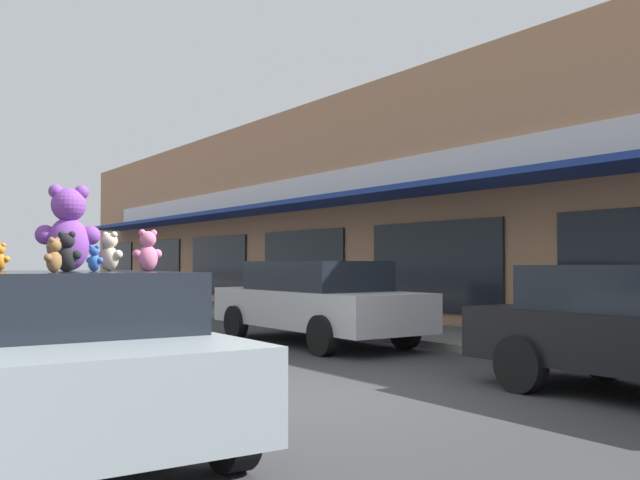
% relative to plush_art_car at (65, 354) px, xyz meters
% --- Properties ---
extents(ground_plane, '(260.00, 260.00, 0.00)m').
position_rel_plush_art_car_xyz_m(ground_plane, '(2.85, 0.68, -0.76)').
color(ground_plane, '#333335').
extents(sidewalk_far, '(2.54, 90.00, 0.13)m').
position_rel_plush_art_car_xyz_m(sidewalk_far, '(8.20, 0.68, -0.69)').
color(sidewalk_far, slate).
rests_on(sidewalk_far, ground_plane).
extents(storefront_row, '(16.66, 37.60, 6.01)m').
position_rel_plush_art_car_xyz_m(storefront_row, '(17.00, 11.19, 2.25)').
color(storefront_row, tan).
rests_on(storefront_row, ground_plane).
extents(plush_art_car, '(1.95, 4.10, 1.41)m').
position_rel_plush_art_car_xyz_m(plush_art_car, '(0.00, 0.00, 0.00)').
color(plush_art_car, '#8C999E').
rests_on(plush_art_car, ground_plane).
extents(teddy_bear_giant, '(0.55, 0.36, 0.73)m').
position_rel_plush_art_car_xyz_m(teddy_bear_giant, '(0.09, 0.30, 1.00)').
color(teddy_bear_giant, purple).
rests_on(teddy_bear_giant, plush_art_car).
extents(teddy_bear_brown, '(0.17, 0.17, 0.25)m').
position_rel_plush_art_car_xyz_m(teddy_bear_brown, '(-0.24, -0.60, 0.77)').
color(teddy_bear_brown, olive).
rests_on(teddy_bear_brown, plush_art_car).
extents(teddy_bear_pink, '(0.25, 0.15, 0.35)m').
position_rel_plush_art_car_xyz_m(teddy_bear_pink, '(0.62, -0.15, 0.82)').
color(teddy_bear_pink, pink).
rests_on(teddy_bear_pink, plush_art_car).
extents(teddy_bear_orange, '(0.17, 0.16, 0.25)m').
position_rel_plush_art_car_xyz_m(teddy_bear_orange, '(-0.32, 0.96, 0.77)').
color(teddy_bear_orange, orange).
rests_on(teddy_bear_orange, plush_art_car).
extents(teddy_bear_blue, '(0.14, 0.16, 0.22)m').
position_rel_plush_art_car_xyz_m(teddy_bear_blue, '(0.21, -0.04, 0.76)').
color(teddy_bear_blue, blue).
rests_on(teddy_bear_blue, plush_art_car).
extents(teddy_bear_black, '(0.21, 0.21, 0.31)m').
position_rel_plush_art_car_xyz_m(teddy_bear_black, '(-0.07, -0.30, 0.80)').
color(teddy_bear_black, black).
rests_on(teddy_bear_black, plush_art_car).
extents(teddy_bear_cream, '(0.20, 0.25, 0.34)m').
position_rel_plush_art_car_xyz_m(teddy_bear_cream, '(0.45, 0.29, 0.82)').
color(teddy_bear_cream, beige).
rests_on(teddy_bear_cream, plush_art_car).
extents(parked_car_far_center, '(1.92, 4.76, 1.51)m').
position_rel_plush_art_car_xyz_m(parked_car_far_center, '(5.75, 4.98, 0.05)').
color(parked_car_far_center, '#B7B7BC').
rests_on(parked_car_far_center, ground_plane).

